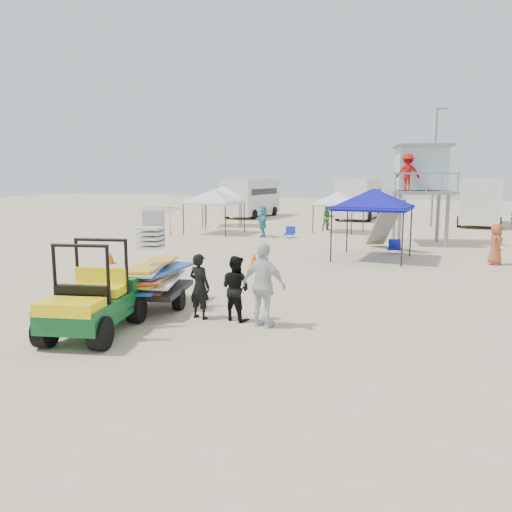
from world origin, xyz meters
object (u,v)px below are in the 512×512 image
at_px(utility_cart, 91,292).
at_px(canopy_blue, 374,192).
at_px(surf_trailer, 155,273).
at_px(man_left, 200,286).
at_px(lifeguard_tower, 420,172).

bearing_deg(utility_cart, canopy_blue, 74.26).
bearing_deg(canopy_blue, surf_trailer, -109.02).
bearing_deg(canopy_blue, man_left, -100.92).
height_order(surf_trailer, lifeguard_tower, lifeguard_tower).
height_order(surf_trailer, man_left, surf_trailer).
relative_size(surf_trailer, canopy_blue, 0.84).
relative_size(man_left, canopy_blue, 0.48).
height_order(utility_cart, lifeguard_tower, lifeguard_tower).
relative_size(utility_cart, canopy_blue, 0.87).
xyz_separation_m(lifeguard_tower, canopy_blue, (-1.15, -5.98, -0.86)).
xyz_separation_m(man_left, canopy_blue, (2.06, 10.68, 2.01)).
relative_size(utility_cart, surf_trailer, 1.04).
xyz_separation_m(utility_cart, surf_trailer, (0.01, 2.34, 0.02)).
xyz_separation_m(man_left, lifeguard_tower, (3.21, 16.65, 2.87)).
relative_size(lifeguard_tower, canopy_blue, 1.46).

